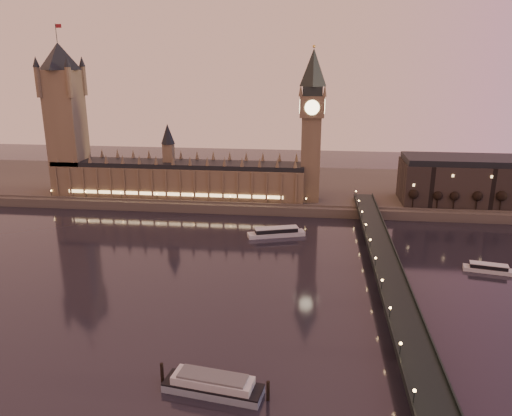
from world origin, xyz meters
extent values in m
plane|color=black|center=(0.00, 0.00, 0.00)|extent=(700.00, 700.00, 0.00)
cube|color=#423D35|center=(30.00, 165.00, 3.00)|extent=(560.00, 130.00, 6.00)
cube|color=brown|center=(-40.00, 121.00, 17.00)|extent=(180.00, 26.00, 22.00)
cube|color=black|center=(-40.00, 121.00, 29.60)|extent=(180.00, 22.00, 3.20)
cube|color=#FFCC7F|center=(-40.00, 107.50, 11.00)|extent=(153.00, 0.25, 2.20)
cube|color=brown|center=(-120.00, 121.00, 50.00)|extent=(22.00, 22.00, 88.00)
cone|color=black|center=(-120.00, 121.00, 103.00)|extent=(31.68, 31.68, 18.00)
cylinder|color=black|center=(-120.00, 121.00, 118.00)|extent=(0.44, 0.44, 12.00)
cube|color=maroon|center=(-117.80, 121.00, 122.50)|extent=(4.00, 0.15, 2.50)
cube|color=brown|center=(54.00, 121.00, 35.00)|extent=(13.00, 13.00, 58.00)
cube|color=brown|center=(54.00, 121.00, 71.00)|extent=(16.00, 16.00, 14.00)
cylinder|color=#FFEAA5|center=(54.00, 112.82, 71.00)|extent=(9.60, 0.35, 9.60)
cylinder|color=#FFEAA5|center=(45.82, 121.00, 71.00)|extent=(0.35, 9.60, 9.60)
cube|color=black|center=(54.00, 121.00, 81.00)|extent=(13.00, 13.00, 6.00)
cone|color=black|center=(54.00, 121.00, 96.00)|extent=(17.68, 17.68, 24.00)
sphere|color=gold|center=(54.00, 121.00, 109.00)|extent=(2.00, 2.00, 2.00)
cube|color=black|center=(92.00, 0.00, 8.00)|extent=(13.00, 260.00, 2.00)
cube|color=black|center=(85.70, 0.00, 9.50)|extent=(0.60, 260.00, 1.00)
cube|color=black|center=(98.30, 0.00, 9.50)|extent=(0.60, 260.00, 1.00)
cube|color=black|center=(172.00, 127.00, 20.00)|extent=(110.00, 36.00, 28.00)
cube|color=black|center=(172.00, 127.00, 36.00)|extent=(108.00, 34.00, 4.00)
cylinder|color=black|center=(123.91, 109.00, 10.42)|extent=(0.70, 0.70, 8.83)
sphere|color=black|center=(123.91, 109.00, 15.03)|extent=(5.89, 5.89, 5.89)
cylinder|color=black|center=(137.11, 109.00, 10.42)|extent=(0.70, 0.70, 8.83)
sphere|color=black|center=(137.11, 109.00, 15.03)|extent=(5.89, 5.89, 5.89)
cylinder|color=black|center=(150.30, 109.00, 10.42)|extent=(0.70, 0.70, 8.83)
sphere|color=black|center=(150.30, 109.00, 15.03)|extent=(5.89, 5.89, 5.89)
cylinder|color=black|center=(163.50, 109.00, 10.42)|extent=(0.70, 0.70, 8.83)
sphere|color=black|center=(163.50, 109.00, 15.03)|extent=(5.89, 5.89, 5.89)
cylinder|color=black|center=(176.69, 109.00, 10.42)|extent=(0.70, 0.70, 8.83)
sphere|color=black|center=(176.69, 109.00, 15.03)|extent=(5.89, 5.89, 5.89)
cube|color=silver|center=(35.41, 61.45, 1.25)|extent=(34.66, 17.37, 2.50)
cube|color=black|center=(35.41, 61.45, 3.74)|extent=(25.83, 13.42, 2.50)
cube|color=silver|center=(35.41, 61.45, 5.22)|extent=(26.57, 13.91, 0.45)
cube|color=silver|center=(144.30, 22.11, 0.99)|extent=(24.04, 10.31, 1.98)
cube|color=black|center=(144.30, 22.11, 2.96)|extent=(17.88, 8.09, 1.98)
cube|color=silver|center=(144.30, 22.11, 4.13)|extent=(18.39, 8.41, 0.36)
cube|color=gray|center=(26.53, -85.42, 1.30)|extent=(32.92, 13.69, 2.59)
cube|color=black|center=(26.53, -85.42, 2.84)|extent=(32.92, 13.69, 0.50)
cube|color=silver|center=(26.53, -85.42, 4.39)|extent=(26.85, 11.80, 2.59)
cube|color=#595B5E|center=(26.53, -85.42, 6.04)|extent=(22.76, 10.22, 0.70)
cylinder|color=black|center=(8.77, -81.71, 3.39)|extent=(1.10, 1.10, 6.79)
cylinder|color=black|center=(44.29, -87.13, 3.39)|extent=(1.10, 1.10, 6.79)
camera|label=1|loc=(55.77, -218.06, 102.81)|focal=35.00mm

